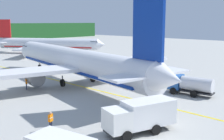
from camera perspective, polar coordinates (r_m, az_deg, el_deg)
airliner_foreground at (r=42.49m, az=-7.73°, el=1.76°), size 34.49×41.54×11.90m
airliner_mid_apron at (r=84.06m, az=-13.34°, el=5.27°), size 26.63×31.35×10.02m
service_truck_baggage at (r=37.26m, az=15.59°, el=-2.80°), size 2.91×6.21×2.40m
service_truck_catering at (r=23.97m, az=5.91°, el=-9.26°), size 6.67×4.09×2.74m
crew_marshaller at (r=24.87m, az=-12.60°, el=-9.99°), size 0.60×0.35×1.73m
crew_loader_left at (r=41.45m, az=4.74°, el=-1.66°), size 0.30×0.62×1.79m
crew_loader_right at (r=40.24m, az=-17.31°, el=-2.51°), size 0.39×0.59×1.71m
apron_guide_line at (r=39.33m, az=-4.41°, el=-3.87°), size 0.30×60.00×0.01m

